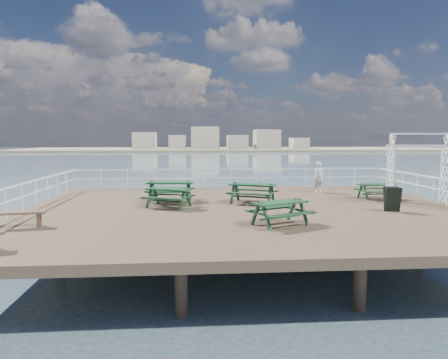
% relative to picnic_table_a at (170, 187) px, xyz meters
% --- Properties ---
extents(ground, '(18.00, 14.00, 0.30)m').
position_rel_picnic_table_a_xyz_m(ground, '(3.21, -2.16, -0.78)').
color(ground, brown).
rests_on(ground, ground).
extents(sea_backdrop, '(300.00, 300.00, 9.20)m').
position_rel_picnic_table_a_xyz_m(sea_backdrop, '(15.75, 131.91, -1.13)').
color(sea_backdrop, '#3F5A6A').
rests_on(sea_backdrop, ground).
extents(railing, '(17.77, 13.76, 1.10)m').
position_rel_picnic_table_a_xyz_m(railing, '(3.14, 0.41, 0.25)').
color(railing, white).
rests_on(railing, ground).
extents(picnic_table_a, '(2.21, 1.88, 0.98)m').
position_rel_picnic_table_a_xyz_m(picnic_table_a, '(0.00, 0.00, 0.00)').
color(picnic_table_a, '#153A21').
rests_on(picnic_table_a, ground).
extents(picnic_table_b, '(2.45, 2.25, 0.96)m').
position_rel_picnic_table_a_xyz_m(picnic_table_b, '(3.65, -0.97, -0.01)').
color(picnic_table_b, '#153A21').
rests_on(picnic_table_b, ground).
extents(picnic_table_c, '(1.75, 1.46, 0.80)m').
position_rel_picnic_table_a_xyz_m(picnic_table_c, '(9.64, -0.18, -0.12)').
color(picnic_table_c, '#153A21').
rests_on(picnic_table_c, ground).
extents(picnic_table_d, '(2.26, 2.08, 0.89)m').
position_rel_picnic_table_a_xyz_m(picnic_table_d, '(0.04, -1.72, -0.06)').
color(picnic_table_d, '#153A21').
rests_on(picnic_table_d, ground).
extents(picnic_table_e, '(2.29, 2.12, 0.89)m').
position_rel_picnic_table_a_xyz_m(picnic_table_e, '(3.90, -5.42, -0.06)').
color(picnic_table_e, '#153A21').
rests_on(picnic_table_e, ground).
extents(flat_bench_near, '(1.82, 0.70, 0.51)m').
position_rel_picnic_table_a_xyz_m(flat_bench_near, '(-4.59, -5.17, -0.25)').
color(flat_bench_near, brown).
rests_on(flat_bench_near, ground).
extents(trellis_arbor, '(2.72, 1.90, 3.07)m').
position_rel_picnic_table_a_xyz_m(trellis_arbor, '(10.81, -1.62, 0.74)').
color(trellis_arbor, white).
rests_on(trellis_arbor, ground).
extents(sandwich_board, '(0.65, 0.52, 0.98)m').
position_rel_picnic_table_a_xyz_m(sandwich_board, '(8.76, -3.39, -0.15)').
color(sandwich_board, black).
rests_on(sandwich_board, ground).
extents(person, '(0.66, 0.51, 1.63)m').
position_rel_picnic_table_a_xyz_m(person, '(7.62, 2.18, 0.19)').
color(person, silver).
rests_on(person, ground).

